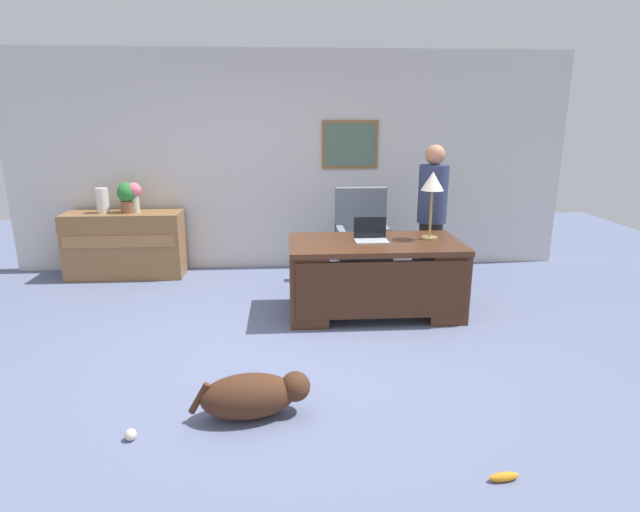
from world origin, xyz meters
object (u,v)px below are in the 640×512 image
object	(u,v)px
person_standing	(432,217)
vase_empty	(102,200)
desk_lamp	(432,186)
armchair	(362,242)
dog_toy_ball	(131,435)
laptop	(371,235)
vase_with_flowers	(134,194)
desk	(375,275)
dog_toy_bone	(504,477)
credenza	(126,244)
dog_lying	(254,395)
potted_plant	(128,196)

from	to	relation	value
person_standing	vase_empty	bearing A→B (deg)	169.13
desk_lamp	armchair	bearing A→B (deg)	121.20
armchair	dog_toy_ball	size ratio (longest dim) A/B	15.28
armchair	dog_toy_ball	distance (m)	3.52
laptop	vase_with_flowers	bearing A→B (deg)	152.52
desk	dog_toy_ball	bearing A→B (deg)	-132.91
desk	dog_toy_bone	xyz separation A→B (m)	(0.30, -2.48, -0.37)
desk_lamp	dog_toy_bone	world-z (taller)	desk_lamp
desk	dog_toy_ball	size ratio (longest dim) A/B	23.15
dog_toy_ball	desk	bearing A→B (deg)	47.09
desk	person_standing	bearing A→B (deg)	43.14
armchair	vase_empty	world-z (taller)	armchair
laptop	armchair	bearing A→B (deg)	86.62
desk	vase_with_flowers	size ratio (longest dim) A/B	4.70
armchair	laptop	xyz separation A→B (m)	(-0.05, -0.93, 0.30)
laptop	dog_toy_ball	bearing A→B (deg)	-131.47
desk_lamp	vase_with_flowers	world-z (taller)	desk_lamp
armchair	dog_toy_bone	bearing A→B (deg)	-85.31
laptop	dog_toy_bone	size ratio (longest dim) A/B	1.83
credenza	dog_lying	size ratio (longest dim) A/B	1.74
laptop	dog_toy_ball	xyz separation A→B (m)	(-1.80, -2.03, -0.76)
credenza	desk_lamp	distance (m)	3.74
desk_lamp	potted_plant	size ratio (longest dim) A/B	1.85
vase_with_flowers	vase_empty	size ratio (longest dim) A/B	1.21
desk_lamp	vase_with_flowers	xyz separation A→B (m)	(-3.23, 1.34, -0.25)
dog_toy_bone	potted_plant	bearing A→B (deg)	127.93
vase_with_flowers	vase_empty	xyz separation A→B (m)	(-0.38, 0.00, -0.07)
person_standing	desk_lamp	bearing A→B (deg)	-107.17
laptop	vase_with_flowers	distance (m)	2.97
dog_lying	laptop	xyz separation A→B (m)	(1.06, 1.82, 0.64)
desk	potted_plant	distance (m)	3.15
vase_empty	dog_toy_ball	xyz separation A→B (m)	(1.21, -3.40, -0.91)
person_standing	potted_plant	world-z (taller)	person_standing
person_standing	laptop	xyz separation A→B (m)	(-0.78, -0.64, -0.04)
desk	dog_toy_bone	size ratio (longest dim) A/B	9.62
desk	potted_plant	world-z (taller)	potted_plant
dog_lying	potted_plant	size ratio (longest dim) A/B	2.21
desk	vase_empty	size ratio (longest dim) A/B	5.68
armchair	person_standing	world-z (taller)	person_standing
desk_lamp	vase_with_flowers	size ratio (longest dim) A/B	1.87
laptop	desk_lamp	world-z (taller)	desk_lamp
dog_toy_ball	desk_lamp	bearing A→B (deg)	40.79
credenza	dog_toy_bone	world-z (taller)	credenza
armchair	vase_empty	xyz separation A→B (m)	(-3.06, 0.44, 0.45)
desk	person_standing	size ratio (longest dim) A/B	1.04
credenza	person_standing	distance (m)	3.68
dog_toy_ball	vase_empty	bearing A→B (deg)	109.56
credenza	person_standing	world-z (taller)	person_standing
person_standing	dog_lying	world-z (taller)	person_standing
desk	potted_plant	xyz separation A→B (m)	(-2.75, 1.43, 0.60)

